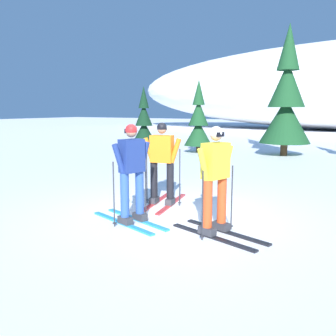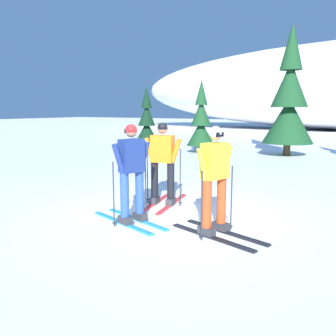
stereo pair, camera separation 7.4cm
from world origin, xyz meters
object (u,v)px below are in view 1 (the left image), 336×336
skier_yellow_jacket (216,178)px  skier_orange_jacket (162,162)px  pine_tree_far_left (144,123)px  pine_tree_center (286,102)px  skier_navy_jacket (132,172)px  pine_tree_center_left (198,122)px

skier_yellow_jacket → skier_orange_jacket: skier_yellow_jacket is taller
skier_orange_jacket → pine_tree_far_left: 10.81m
skier_yellow_jacket → pine_tree_center: bearing=96.7°
skier_navy_jacket → pine_tree_far_left: 12.02m
skier_orange_jacket → pine_tree_center: (0.40, 9.57, 1.38)m
pine_tree_far_left → skier_navy_jacket: bearing=-57.5°
pine_tree_center → skier_orange_jacket: bearing=-92.4°
pine_tree_center_left → pine_tree_center: pine_tree_center is taller
pine_tree_far_left → pine_tree_center: 6.79m
skier_yellow_jacket → pine_tree_center: pine_tree_center is taller
pine_tree_center_left → pine_tree_center: size_ratio=0.60×
skier_navy_jacket → pine_tree_center: pine_tree_center is taller
skier_yellow_jacket → skier_navy_jacket: 1.49m
skier_orange_jacket → pine_tree_far_left: size_ratio=0.58×
pine_tree_center → skier_yellow_jacket: bearing=-83.3°
pine_tree_far_left → pine_tree_center: (6.67, 0.78, 0.99)m
skier_orange_jacket → skier_navy_jacket: size_ratio=1.02×
pine_tree_far_left → pine_tree_center: bearing=6.6°
skier_orange_jacket → pine_tree_center: 9.68m
pine_tree_center_left → pine_tree_center: 3.87m
skier_orange_jacket → pine_tree_far_left: (-6.27, 8.79, 0.39)m
skier_yellow_jacket → skier_navy_jacket: bearing=-172.2°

